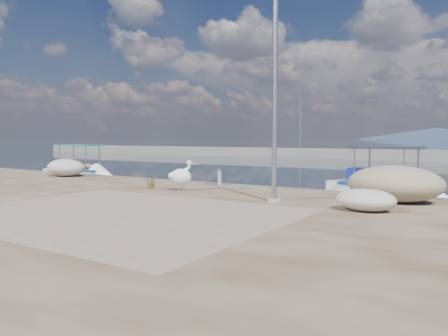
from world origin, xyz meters
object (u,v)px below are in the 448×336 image
at_px(pelican, 181,176).
at_px(bollard_near, 220,176).
at_px(boat_right, 384,190).
at_px(boat_left, 79,173).
at_px(lamp_post, 275,98).

relative_size(pelican, bollard_near, 1.75).
bearing_deg(boat_right, pelican, -114.62).
xyz_separation_m(pelican, bollard_near, (0.02, 2.64, -0.18)).
distance_m(boat_left, pelican, 14.40).
xyz_separation_m(boat_left, pelican, (13.17, -5.74, 0.87)).
bearing_deg(bollard_near, boat_left, 166.76).
height_order(boat_left, lamp_post, lamp_post).
relative_size(boat_left, bollard_near, 7.46).
bearing_deg(boat_right, lamp_post, -86.32).
distance_m(lamp_post, bollard_near, 6.15).
bearing_deg(bollard_near, pelican, -90.39).
bearing_deg(pelican, bollard_near, 65.31).
xyz_separation_m(lamp_post, bollard_near, (-4.29, 3.31, -2.91)).
bearing_deg(lamp_post, boat_left, 159.86).
height_order(boat_left, bollard_near, boat_left).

